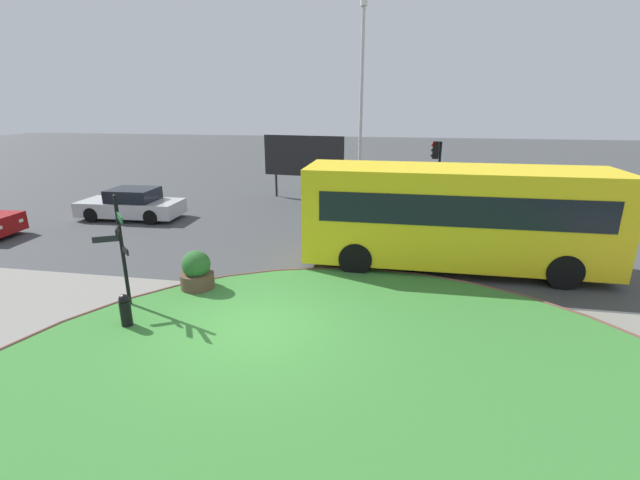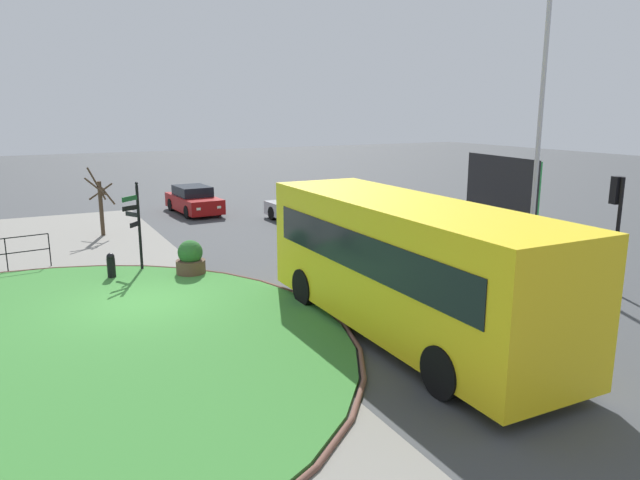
{
  "view_description": "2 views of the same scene",
  "coord_description": "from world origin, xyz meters",
  "px_view_note": "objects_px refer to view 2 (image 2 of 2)",
  "views": [
    {
      "loc": [
        3.0,
        -8.44,
        4.99
      ],
      "look_at": [
        0.65,
        4.76,
        0.75
      ],
      "focal_mm": 24.44,
      "sensor_mm": 36.0,
      "label": 1
    },
    {
      "loc": [
        15.51,
        -2.65,
        5.17
      ],
      "look_at": [
        0.71,
        4.96,
        1.45
      ],
      "focal_mm": 33.0,
      "sensor_mm": 36.0,
      "label": 2
    }
  ],
  "objects_px": {
    "signpost_directional": "(137,221)",
    "traffic_light_near": "(616,208)",
    "car_trailing": "(194,200)",
    "lamppost_tall": "(540,116)",
    "street_tree_bare": "(101,203)",
    "bollard_foreground": "(111,266)",
    "bus_yellow": "(405,264)",
    "car_near_lane": "(302,210)",
    "planter_near_signpost": "(191,260)",
    "billboard_left": "(501,184)"
  },
  "relations": [
    {
      "from": "signpost_directional",
      "to": "billboard_left",
      "type": "xyz_separation_m",
      "value": [
        1.54,
        13.92,
        0.56
      ]
    },
    {
      "from": "bollard_foreground",
      "to": "car_trailing",
      "type": "xyz_separation_m",
      "value": [
        -10.65,
        5.5,
        0.21
      ]
    },
    {
      "from": "bus_yellow",
      "to": "planter_near_signpost",
      "type": "xyz_separation_m",
      "value": [
        -7.09,
        -3.13,
        -1.16
      ]
    },
    {
      "from": "car_near_lane",
      "to": "signpost_directional",
      "type": "bearing_deg",
      "value": 119.87
    },
    {
      "from": "traffic_light_near",
      "to": "bus_yellow",
      "type": "bearing_deg",
      "value": 104.27
    },
    {
      "from": "bus_yellow",
      "to": "traffic_light_near",
      "type": "height_order",
      "value": "traffic_light_near"
    },
    {
      "from": "signpost_directional",
      "to": "car_trailing",
      "type": "relative_size",
      "value": 0.68
    },
    {
      "from": "lamppost_tall",
      "to": "billboard_left",
      "type": "height_order",
      "value": "lamppost_tall"
    },
    {
      "from": "bollard_foreground",
      "to": "traffic_light_near",
      "type": "bearing_deg",
      "value": 58.9
    },
    {
      "from": "signpost_directional",
      "to": "street_tree_bare",
      "type": "xyz_separation_m",
      "value": [
        -6.41,
        -0.29,
        -0.29
      ]
    },
    {
      "from": "lamppost_tall",
      "to": "street_tree_bare",
      "type": "xyz_separation_m",
      "value": [
        -11.07,
        -12.7,
        -3.55
      ]
    },
    {
      "from": "car_trailing",
      "to": "traffic_light_near",
      "type": "relative_size",
      "value": 1.3
    },
    {
      "from": "bus_yellow",
      "to": "car_near_lane",
      "type": "bearing_deg",
      "value": -15.54
    },
    {
      "from": "car_near_lane",
      "to": "planter_near_signpost",
      "type": "height_order",
      "value": "car_near_lane"
    },
    {
      "from": "signpost_directional",
      "to": "car_trailing",
      "type": "height_order",
      "value": "signpost_directional"
    },
    {
      "from": "car_trailing",
      "to": "traffic_light_near",
      "type": "xyz_separation_m",
      "value": [
        18.32,
        7.22,
        1.79
      ]
    },
    {
      "from": "lamppost_tall",
      "to": "car_near_lane",
      "type": "bearing_deg",
      "value": -157.21
    },
    {
      "from": "signpost_directional",
      "to": "bus_yellow",
      "type": "height_order",
      "value": "bus_yellow"
    },
    {
      "from": "signpost_directional",
      "to": "street_tree_bare",
      "type": "height_order",
      "value": "signpost_directional"
    },
    {
      "from": "car_near_lane",
      "to": "billboard_left",
      "type": "distance_m",
      "value": 8.9
    },
    {
      "from": "signpost_directional",
      "to": "planter_near_signpost",
      "type": "xyz_separation_m",
      "value": [
        1.23,
        1.35,
        -1.14
      ]
    },
    {
      "from": "signpost_directional",
      "to": "bollard_foreground",
      "type": "distance_m",
      "value": 1.65
    },
    {
      "from": "bus_yellow",
      "to": "street_tree_bare",
      "type": "relative_size",
      "value": 3.17
    },
    {
      "from": "traffic_light_near",
      "to": "lamppost_tall",
      "type": "distance_m",
      "value": 4.41
    },
    {
      "from": "planter_near_signpost",
      "to": "signpost_directional",
      "type": "bearing_deg",
      "value": -132.14
    },
    {
      "from": "bus_yellow",
      "to": "traffic_light_near",
      "type": "xyz_separation_m",
      "value": [
        -0.07,
        7.29,
        0.75
      ]
    },
    {
      "from": "signpost_directional",
      "to": "street_tree_bare",
      "type": "relative_size",
      "value": 1.01
    },
    {
      "from": "bus_yellow",
      "to": "lamppost_tall",
      "type": "height_order",
      "value": "lamppost_tall"
    },
    {
      "from": "bollard_foreground",
      "to": "traffic_light_near",
      "type": "distance_m",
      "value": 14.99
    },
    {
      "from": "car_near_lane",
      "to": "street_tree_bare",
      "type": "xyz_separation_m",
      "value": [
        -1.27,
        -8.58,
        0.76
      ]
    },
    {
      "from": "billboard_left",
      "to": "bus_yellow",
      "type": "bearing_deg",
      "value": -47.51
    },
    {
      "from": "signpost_directional",
      "to": "planter_near_signpost",
      "type": "distance_m",
      "value": 2.16
    },
    {
      "from": "car_trailing",
      "to": "street_tree_bare",
      "type": "height_order",
      "value": "street_tree_bare"
    },
    {
      "from": "signpost_directional",
      "to": "traffic_light_near",
      "type": "distance_m",
      "value": 14.4
    },
    {
      "from": "bus_yellow",
      "to": "planter_near_signpost",
      "type": "height_order",
      "value": "bus_yellow"
    },
    {
      "from": "lamppost_tall",
      "to": "planter_near_signpost",
      "type": "relative_size",
      "value": 8.0
    },
    {
      "from": "car_near_lane",
      "to": "billboard_left",
      "type": "relative_size",
      "value": 1.03
    },
    {
      "from": "billboard_left",
      "to": "planter_near_signpost",
      "type": "distance_m",
      "value": 12.69
    },
    {
      "from": "signpost_directional",
      "to": "planter_near_signpost",
      "type": "height_order",
      "value": "signpost_directional"
    },
    {
      "from": "street_tree_bare",
      "to": "car_near_lane",
      "type": "bearing_deg",
      "value": 81.59
    },
    {
      "from": "signpost_directional",
      "to": "traffic_light_near",
      "type": "relative_size",
      "value": 0.88
    },
    {
      "from": "lamppost_tall",
      "to": "billboard_left",
      "type": "distance_m",
      "value": 4.39
    },
    {
      "from": "billboard_left",
      "to": "signpost_directional",
      "type": "bearing_deg",
      "value": -89.49
    },
    {
      "from": "signpost_directional",
      "to": "traffic_light_near",
      "type": "xyz_separation_m",
      "value": [
        8.24,
        11.78,
        0.77
      ]
    },
    {
      "from": "bollard_foreground",
      "to": "planter_near_signpost",
      "type": "distance_m",
      "value": 2.39
    },
    {
      "from": "lamppost_tall",
      "to": "planter_near_signpost",
      "type": "height_order",
      "value": "lamppost_tall"
    },
    {
      "from": "street_tree_bare",
      "to": "signpost_directional",
      "type": "bearing_deg",
      "value": 2.63
    },
    {
      "from": "car_near_lane",
      "to": "car_trailing",
      "type": "bearing_deg",
      "value": 35.06
    },
    {
      "from": "signpost_directional",
      "to": "street_tree_bare",
      "type": "bearing_deg",
      "value": -177.37
    },
    {
      "from": "signpost_directional",
      "to": "billboard_left",
      "type": "height_order",
      "value": "billboard_left"
    }
  ]
}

